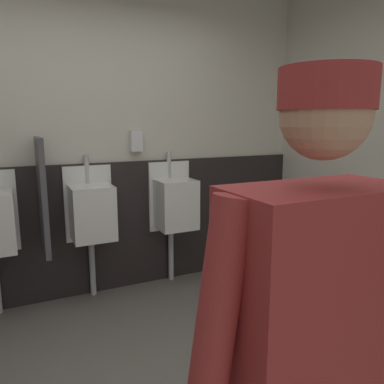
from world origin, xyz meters
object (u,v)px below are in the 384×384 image
(urinal_right, at_px, (174,203))
(soap_dispenser, at_px, (136,141))
(person, at_px, (313,346))
(urinal_middle, at_px, (91,212))

(urinal_right, distance_m, soap_dispenser, 0.66)
(urinal_right, distance_m, person, 2.56)
(urinal_right, height_order, soap_dispenser, soap_dispenser)
(person, bearing_deg, soap_dispenser, 81.86)
(soap_dispenser, bearing_deg, person, -98.14)
(urinal_middle, height_order, soap_dispenser, soap_dispenser)
(soap_dispenser, bearing_deg, urinal_middle, -164.82)
(person, bearing_deg, urinal_right, 74.57)
(urinal_middle, bearing_deg, urinal_right, 0.00)
(urinal_right, relative_size, soap_dispenser, 6.89)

